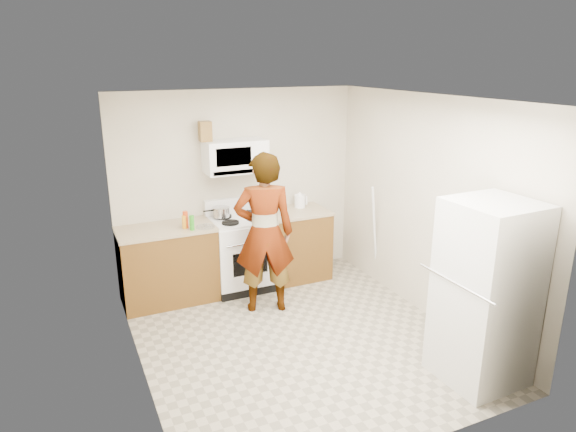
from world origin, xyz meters
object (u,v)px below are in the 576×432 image
person (264,233)px  gas_range (241,252)px  microwave (235,156)px  kettle (300,201)px  fridge (486,293)px  saucepan (221,212)px

person → gas_range: bearing=-69.2°
microwave → kettle: microwave is taller
gas_range → kettle: size_ratio=6.58×
fridge → gas_range: bearing=113.8°
microwave → fridge: (1.33, -2.91, -0.85)m
microwave → saucepan: 0.72m
microwave → person: 1.11m
microwave → saucepan: microwave is taller
gas_range → person: bearing=-86.3°
microwave → fridge: 3.31m
gas_range → kettle: bearing=8.2°
kettle → microwave: bearing=-175.6°
gas_range → kettle: (0.89, 0.13, 0.54)m
gas_range → saucepan: bearing=153.7°
saucepan → person: bearing=-71.9°
fridge → kettle: 2.95m
person → kettle: bearing=-118.9°
saucepan → microwave: bearing=5.7°
kettle → saucepan: size_ratio=0.82×
fridge → saucepan: 3.28m
gas_range → microwave: 1.22m
fridge → saucepan: fridge is taller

